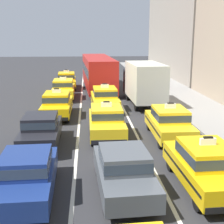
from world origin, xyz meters
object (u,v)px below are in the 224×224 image
Objects in this scene: box_truck_right_fourth at (143,82)px; taxi_left_fourth at (57,104)px; taxi_right_third at (169,122)px; sedan_left_second at (27,174)px; bus_center_fifth at (98,71)px; taxi_right_second at (205,165)px; taxi_left_fifth at (63,89)px; taxi_center_fourth at (105,98)px; sedan_center_second at (124,169)px; sedan_left_third at (41,129)px; taxi_center_third at (106,120)px; taxi_left_sixth at (67,80)px.

taxi_left_fourth is at bearing -150.04° from box_truck_right_fourth.
taxi_left_fourth and taxi_right_third have the same top height.
sedan_left_second is 0.38× the size of bus_center_fifth.
bus_center_fifth is 2.46× the size of taxi_right_second.
sedan_left_second is 0.94× the size of taxi_right_second.
bus_center_fifth is 7.80m from box_truck_right_fourth.
taxi_left_fifth and taxi_right_third have the same top height.
taxi_left_fifth reaches higher than sedan_left_second.
taxi_center_fourth is at bearing 102.97° from taxi_right_second.
sedan_left_second is 0.99× the size of sedan_center_second.
taxi_right_second is at bearing -81.84° from bus_center_fifth.
bus_center_fifth is (3.10, 21.60, 0.97)m from sedan_left_second.
sedan_left_third is 0.95× the size of taxi_center_third.
box_truck_right_fourth reaches higher than sedan_center_second.
sedan_center_second is (3.22, -10.75, -0.03)m from taxi_left_fourth.
taxi_right_third is at bearing -78.48° from bus_center_fifth.
taxi_right_second is (6.17, -16.91, 0.00)m from taxi_left_fifth.
box_truck_right_fourth is (6.65, 9.37, 0.93)m from sedan_left_third.
sedan_left_third is 3.53m from taxi_center_third.
taxi_right_second is 5.62m from taxi_right_third.
sedan_center_second is 0.95× the size of taxi_right_second.
bus_center_fifth is (3.34, 16.43, 0.97)m from sedan_left_third.
taxi_left_fourth is 6.27m from taxi_left_fifth.
taxi_center_third is 0.99× the size of taxi_right_second.
sedan_left_second is 22.28m from taxi_left_sixth.
bus_center_fifth reaches higher than sedan_left_third.
sedan_left_third is at bearing 142.36° from taxi_right_second.
bus_center_fifth is (-0.19, 8.90, 0.94)m from taxi_center_fourth.
bus_center_fifth reaches higher than taxi_center_third.
taxi_left_sixth is at bearing 111.13° from taxi_right_third.
taxi_left_fifth is 1.04× the size of sedan_center_second.
sedan_left_second and sedan_center_second have the same top height.
box_truck_right_fourth is at bearing 30.41° from taxi_center_fourth.
sedan_left_third is at bearing -90.67° from taxi_left_sixth.
taxi_right_third is (3.27, -0.63, 0.00)m from taxi_center_third.
bus_center_fifth is at bearing 101.52° from taxi_right_third.
taxi_center_fourth is at bearing -53.37° from taxi_left_fifth.
taxi_center_third is (3.09, -15.82, 0.00)m from taxi_left_sixth.
taxi_right_second is (3.12, -6.24, 0.00)m from taxi_center_third.
taxi_right_third is (3.21, -15.76, -0.94)m from bus_center_fifth.
taxi_right_third reaches higher than sedan_left_third.
bus_center_fifth is (3.14, -0.68, 0.94)m from taxi_left_sixth.
sedan_left_third is at bearing 124.69° from sedan_center_second.
taxi_left_fourth is (0.03, 10.86, 0.03)m from sedan_left_second.
sedan_left_second is 0.62× the size of box_truck_right_fourth.
taxi_left_sixth is at bearing 105.73° from taxi_right_second.
taxi_left_fifth is 5.52m from taxi_center_fourth.
taxi_right_third is at bearing -10.85° from taxi_center_third.
taxi_left_fifth is 17.33m from sedan_center_second.
taxi_center_fourth is 0.66× the size of box_truck_right_fourth.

